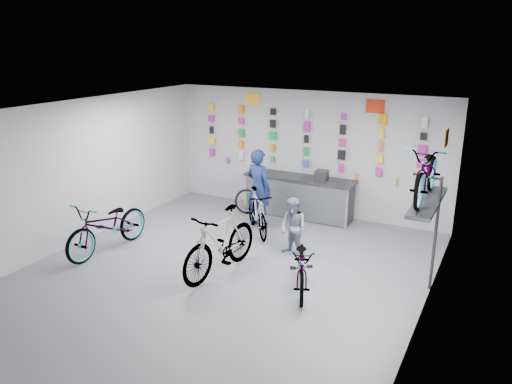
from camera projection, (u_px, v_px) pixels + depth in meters
The scene contains 21 objects.
floor at pixel (223, 274), 9.22m from camera, with size 8.00×8.00×0.00m, color #4D4D52.
ceiling at pixel (220, 111), 8.34m from camera, with size 8.00×8.00×0.00m, color white.
wall_back at pixel (307, 153), 12.17m from camera, with size 7.00×7.00×0.00m, color #B4B4B7.
wall_front at pixel (29, 295), 5.39m from camera, with size 7.00×7.00×0.00m, color #B4B4B7.
wall_left at pixel (77, 173), 10.33m from camera, with size 8.00×8.00×0.00m, color #B4B4B7.
wall_right at pixel (427, 230), 7.23m from camera, with size 8.00×8.00×0.00m, color #B4B4B7.
counter at pixel (299, 197), 12.08m from camera, with size 2.70×0.66×1.00m.
merch_wall at pixel (310, 141), 11.98m from camera, with size 5.58×0.08×1.57m.
wall_bracket at pixel (429, 207), 8.33m from camera, with size 0.39×1.90×2.00m.
sign_left at pixel (252, 99), 12.46m from camera, with size 0.42×0.02×0.30m, color yellow.
sign_right at pixel (375, 106), 11.09m from camera, with size 0.42×0.02×0.30m, color red.
sign_side at pixel (446, 138), 7.92m from camera, with size 0.02×0.40×0.30m, color yellow.
bike_left at pixel (108, 226), 10.05m from camera, with size 0.73×2.09×1.10m, color gray.
bike_center at pixel (220, 242), 9.07m from camera, with size 0.58×2.05×1.23m, color gray.
bike_right at pixel (303, 265), 8.53m from camera, with size 0.60×1.71×0.90m, color gray.
bike_service at pixel (257, 212), 11.01m from camera, with size 0.47×1.66×1.00m, color gray.
bike_wall at pixel (428, 173), 8.20m from camera, with size 0.63×1.80×0.95m, color gray.
clerk at pixel (258, 188), 11.32m from camera, with size 0.66×0.44×1.82m, color #121E4A.
customer at pixel (293, 228), 9.80m from camera, with size 0.59×0.46×1.21m, color slate.
spare_wheel at pixel (246, 201), 12.37m from camera, with size 0.62×0.24×0.61m.
register at pixel (322, 175), 11.65m from camera, with size 0.28×0.30×0.22m, color black.
Camera 1 is at (4.42, -7.14, 4.15)m, focal length 35.00 mm.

